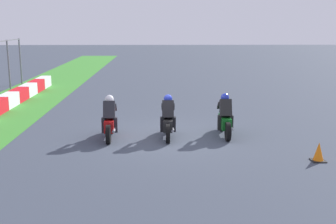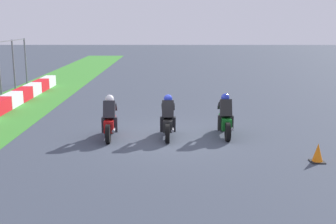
# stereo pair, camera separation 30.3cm
# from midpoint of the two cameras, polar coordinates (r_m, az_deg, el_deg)

# --- Properties ---
(ground_plane) EXTENTS (120.00, 120.00, 0.00)m
(ground_plane) POSITION_cam_midpoint_polar(r_m,az_deg,el_deg) (15.02, -0.66, -3.37)
(ground_plane) COLOR #39414E
(rider_lane_a) EXTENTS (2.04, 0.54, 1.51)m
(rider_lane_a) POSITION_cam_midpoint_polar(r_m,az_deg,el_deg) (15.18, 7.09, -0.87)
(rider_lane_a) COLOR black
(rider_lane_a) RESTS_ON ground_plane
(rider_lane_b) EXTENTS (2.04, 0.54, 1.51)m
(rider_lane_b) POSITION_cam_midpoint_polar(r_m,az_deg,el_deg) (14.82, -0.58, -1.09)
(rider_lane_b) COLOR black
(rider_lane_b) RESTS_ON ground_plane
(rider_lane_c) EXTENTS (2.04, 0.55, 1.51)m
(rider_lane_c) POSITION_cam_midpoint_polar(r_m,az_deg,el_deg) (14.88, -8.40, -1.17)
(rider_lane_c) COLOR black
(rider_lane_c) RESTS_ON ground_plane
(traffic_cone) EXTENTS (0.40, 0.40, 0.56)m
(traffic_cone) POSITION_cam_midpoint_polar(r_m,az_deg,el_deg) (13.11, 18.95, -5.16)
(traffic_cone) COLOR black
(traffic_cone) RESTS_ON ground_plane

